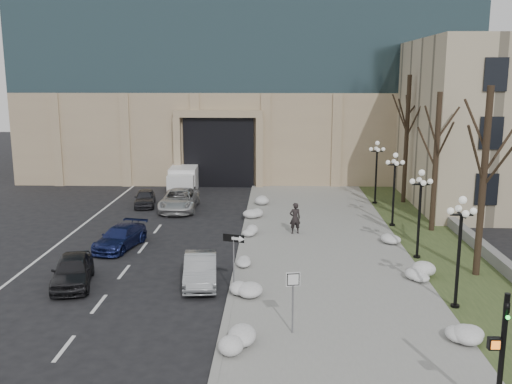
% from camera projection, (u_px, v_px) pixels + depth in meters
% --- Properties ---
extents(ground, '(160.00, 160.00, 0.00)m').
position_uv_depth(ground, '(246.00, 382.00, 17.84)').
color(ground, black).
rests_on(ground, ground).
extents(sidewalk, '(9.00, 40.00, 0.12)m').
position_uv_depth(sidewalk, '(322.00, 249.00, 31.42)').
color(sidewalk, gray).
rests_on(sidewalk, ground).
extents(curb, '(0.30, 40.00, 0.14)m').
position_uv_depth(curb, '(241.00, 248.00, 31.57)').
color(curb, gray).
rests_on(curb, ground).
extents(grass_strip, '(4.00, 40.00, 0.10)m').
position_uv_depth(grass_strip, '(441.00, 250.00, 31.19)').
color(grass_strip, '#344522').
rests_on(grass_strip, ground).
extents(stone_wall, '(0.50, 30.00, 0.70)m').
position_uv_depth(stone_wall, '(467.00, 235.00, 33.02)').
color(stone_wall, gray).
rests_on(stone_wall, ground).
extents(car_a, '(2.57, 4.44, 1.42)m').
position_uv_depth(car_a, '(73.00, 270.00, 25.98)').
color(car_a, black).
rests_on(car_a, ground).
extents(car_b, '(1.90, 4.31, 1.38)m').
position_uv_depth(car_b, '(200.00, 269.00, 26.16)').
color(car_b, '#A0A4A7').
rests_on(car_b, ground).
extents(car_c, '(2.60, 4.53, 1.23)m').
position_uv_depth(car_c, '(120.00, 237.00, 31.61)').
color(car_c, navy).
rests_on(car_c, ground).
extents(car_d, '(2.57, 5.39, 1.48)m').
position_uv_depth(car_d, '(179.00, 200.00, 40.60)').
color(car_d, silver).
rests_on(car_d, ground).
extents(car_e, '(2.01, 3.76, 1.22)m').
position_uv_depth(car_e, '(145.00, 198.00, 41.88)').
color(car_e, '#2F2F34').
rests_on(car_e, ground).
extents(pedestrian, '(0.79, 0.62, 1.89)m').
position_uv_depth(pedestrian, '(295.00, 218.00, 34.08)').
color(pedestrian, black).
rests_on(pedestrian, sidewalk).
extents(box_truck, '(2.48, 6.35, 1.98)m').
position_uv_depth(box_truck, '(184.00, 179.00, 47.75)').
color(box_truck, silver).
rests_on(box_truck, ground).
extents(one_way_sign, '(1.00, 0.50, 2.73)m').
position_uv_depth(one_way_sign, '(237.00, 246.00, 24.47)').
color(one_way_sign, slate).
rests_on(one_way_sign, ground).
extents(keep_sign, '(0.53, 0.14, 2.46)m').
position_uv_depth(keep_sign, '(293.00, 289.00, 20.67)').
color(keep_sign, slate).
rests_on(keep_sign, ground).
extents(traffic_signal, '(0.64, 0.86, 3.80)m').
position_uv_depth(traffic_signal, '(500.00, 360.00, 15.36)').
color(traffic_signal, black).
rests_on(traffic_signal, ground).
extents(snow_clump_b, '(1.10, 1.60, 0.36)m').
position_uv_depth(snow_clump_b, '(238.00, 343.00, 19.77)').
color(snow_clump_b, silver).
rests_on(snow_clump_b, sidewalk).
extents(snow_clump_c, '(1.10, 1.60, 0.36)m').
position_uv_depth(snow_clump_c, '(242.00, 293.00, 24.42)').
color(snow_clump_c, silver).
rests_on(snow_clump_c, sidewalk).
extents(snow_clump_d, '(1.10, 1.60, 0.36)m').
position_uv_depth(snow_clump_d, '(251.00, 260.00, 28.74)').
color(snow_clump_d, silver).
rests_on(snow_clump_d, sidewalk).
extents(snow_clump_e, '(1.10, 1.60, 0.36)m').
position_uv_depth(snow_clump_e, '(249.00, 232.00, 33.90)').
color(snow_clump_e, silver).
rests_on(snow_clump_e, sidewalk).
extents(snow_clump_f, '(1.10, 1.60, 0.36)m').
position_uv_depth(snow_clump_f, '(258.00, 215.00, 38.06)').
color(snow_clump_f, silver).
rests_on(snow_clump_f, sidewalk).
extents(snow_clump_g, '(1.10, 1.60, 0.36)m').
position_uv_depth(snow_clump_g, '(257.00, 203.00, 41.77)').
color(snow_clump_g, silver).
rests_on(snow_clump_g, sidewalk).
extents(snow_clump_h, '(1.10, 1.60, 0.36)m').
position_uv_depth(snow_clump_h, '(465.00, 332.00, 20.65)').
color(snow_clump_h, silver).
rests_on(snow_clump_h, sidewalk).
extents(snow_clump_i, '(1.10, 1.60, 0.36)m').
position_uv_depth(snow_clump_i, '(418.00, 275.00, 26.56)').
color(snow_clump_i, silver).
rests_on(snow_clump_i, sidewalk).
extents(snow_clump_j, '(1.10, 1.60, 0.36)m').
position_uv_depth(snow_clump_j, '(389.00, 240.00, 32.32)').
color(snow_clump_j, silver).
rests_on(snow_clump_j, sidewalk).
extents(lamppost_a, '(1.18, 1.18, 4.76)m').
position_uv_depth(lamppost_a, '(460.00, 237.00, 22.81)').
color(lamppost_a, black).
rests_on(lamppost_a, ground).
extents(lamppost_b, '(1.18, 1.18, 4.76)m').
position_uv_depth(lamppost_b, '(420.00, 202.00, 29.18)').
color(lamppost_b, black).
rests_on(lamppost_b, ground).
extents(lamppost_c, '(1.18, 1.18, 4.76)m').
position_uv_depth(lamppost_c, '(394.00, 179.00, 35.54)').
color(lamppost_c, black).
rests_on(lamppost_c, ground).
extents(lamppost_d, '(1.18, 1.18, 4.76)m').
position_uv_depth(lamppost_d, '(377.00, 164.00, 41.91)').
color(lamppost_d, black).
rests_on(lamppost_d, ground).
extents(tree_near, '(3.20, 3.20, 9.00)m').
position_uv_depth(tree_near, '(485.00, 156.00, 26.10)').
color(tree_near, black).
rests_on(tree_near, ground).
extents(tree_mid, '(3.20, 3.20, 8.50)m').
position_uv_depth(tree_mid, '(437.00, 143.00, 34.00)').
color(tree_mid, black).
rests_on(tree_mid, ground).
extents(tree_far, '(3.20, 3.20, 9.50)m').
position_uv_depth(tree_far, '(407.00, 121.00, 41.70)').
color(tree_far, black).
rests_on(tree_far, ground).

